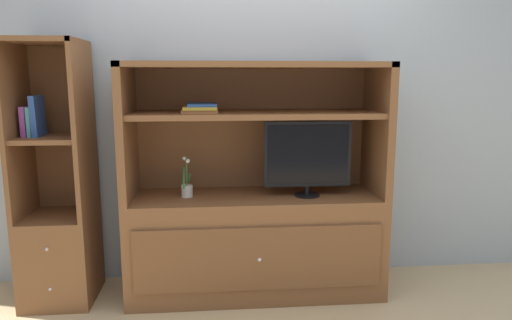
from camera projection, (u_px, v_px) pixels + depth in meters
name	position (u px, v px, depth m)	size (l,w,h in m)	color
ground_plane	(261.00, 319.00, 2.87)	(8.00, 8.00, 0.00)	tan
painted_rear_wall	(251.00, 88.00, 3.36)	(6.00, 0.10, 2.80)	#9EA8B2
media_console	(255.00, 221.00, 3.18)	(1.71, 0.58, 1.57)	brown
tv_monitor	(308.00, 156.00, 3.07)	(0.58, 0.17, 0.50)	black
potted_plant	(187.00, 188.00, 3.09)	(0.08, 0.13, 0.27)	beige
magazine_stack	(201.00, 108.00, 3.01)	(0.23, 0.32, 0.06)	#A56638
bookshelf_tall	(59.00, 217.00, 3.06)	(0.44, 0.49, 1.71)	brown
upright_book_row	(34.00, 119.00, 2.93)	(0.11, 0.18, 0.26)	purple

